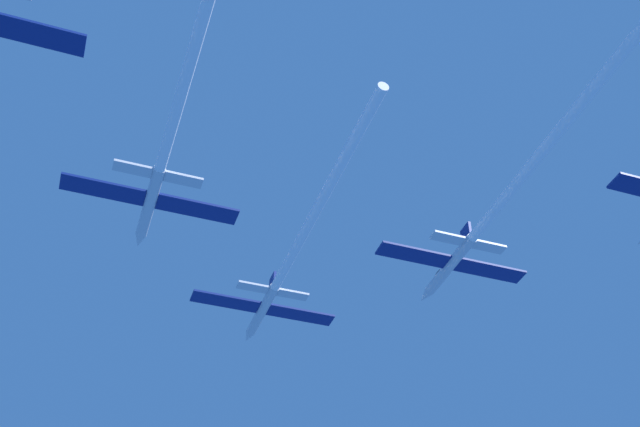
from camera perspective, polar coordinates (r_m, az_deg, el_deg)
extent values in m
cylinder|color=silver|center=(111.87, -4.03, -6.72)|extent=(1.32, 12.02, 1.32)
cone|color=silver|center=(117.96, -5.01, -8.50)|extent=(1.30, 2.64, 1.30)
ellipsoid|color=black|center=(114.34, -4.38, -7.15)|extent=(0.93, 2.40, 0.66)
cube|color=navy|center=(110.40, -6.56, -6.07)|extent=(9.13, 2.64, 0.29)
cube|color=navy|center=(112.59, -1.37, -7.04)|extent=(9.13, 2.64, 0.29)
cube|color=navy|center=(108.86, -3.30, -4.73)|extent=(0.35, 2.16, 1.92)
cube|color=silver|center=(107.21, -4.69, -5.11)|extent=(4.11, 1.59, 0.29)
cube|color=silver|center=(108.39, -1.91, -5.64)|extent=(4.11, 1.59, 0.29)
cylinder|color=white|center=(92.87, 0.09, 0.87)|extent=(1.19, 36.81, 1.19)
cylinder|color=silver|center=(93.03, -11.71, 0.74)|extent=(1.32, 12.02, 1.32)
cone|color=silver|center=(98.85, -12.43, -1.83)|extent=(1.30, 2.64, 1.30)
ellipsoid|color=black|center=(95.45, -11.94, 0.04)|extent=(0.93, 2.40, 0.66)
cube|color=navy|center=(92.43, -14.82, 1.63)|extent=(9.13, 2.64, 0.29)
cube|color=navy|center=(92.99, -8.50, 0.30)|extent=(9.13, 2.64, 0.29)
cube|color=navy|center=(90.40, -11.06, 3.37)|extent=(0.35, 2.16, 1.92)
cube|color=silver|center=(89.05, -12.87, 3.06)|extent=(4.11, 1.59, 0.29)
cube|color=silver|center=(89.35, -9.46, 2.34)|extent=(4.11, 1.59, 0.29)
cylinder|color=white|center=(76.56, -8.75, 11.14)|extent=(1.19, 33.76, 1.19)
cylinder|color=silver|center=(103.76, 9.00, -3.58)|extent=(1.32, 12.02, 1.32)
cone|color=silver|center=(109.10, 7.31, -5.69)|extent=(1.30, 2.64, 1.30)
ellipsoid|color=black|center=(105.97, 8.35, -4.12)|extent=(0.93, 2.40, 0.66)
cube|color=navy|center=(101.29, 6.50, -2.86)|extent=(9.13, 2.64, 0.29)
cube|color=navy|center=(105.59, 11.69, -3.90)|extent=(9.13, 2.64, 0.29)
cube|color=navy|center=(101.36, 10.10, -1.33)|extent=(0.35, 2.16, 1.92)
cube|color=silver|center=(99.11, 8.87, -1.69)|extent=(4.11, 1.59, 0.29)
cube|color=silver|center=(101.41, 11.62, -2.28)|extent=(4.11, 1.59, 0.29)
cylinder|color=white|center=(88.51, 15.73, 4.90)|extent=(1.19, 35.27, 1.19)
cube|color=navy|center=(80.33, -19.22, 11.72)|extent=(9.13, 2.64, 0.29)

